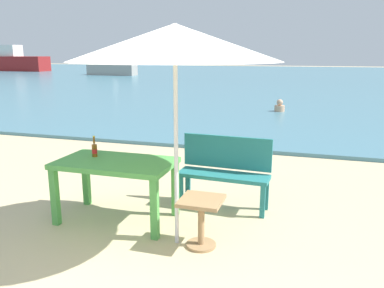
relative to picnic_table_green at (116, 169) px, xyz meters
The scene contains 10 objects.
ground_plane 1.65m from the picnic_table_green, 55.59° to the right, with size 120.00×120.00×0.00m, color #C6B287.
sea_water 28.77m from the picnic_table_green, 88.30° to the left, with size 120.00×50.00×0.08m, color teal.
picnic_table_green is the anchor object (origin of this frame).
beer_bottle_amber 0.40m from the picnic_table_green, 163.89° to the left, with size 0.07×0.07×0.26m.
patio_umbrella 1.76m from the picnic_table_green, 21.18° to the right, with size 2.10×2.10×2.30m.
side_table_wood 1.26m from the picnic_table_green, 16.72° to the right, with size 0.44×0.44×0.54m.
bench_teal_center 1.43m from the picnic_table_green, 35.06° to the left, with size 1.22×0.42×0.95m.
swimmer_person 9.42m from the picnic_table_green, 82.64° to the left, with size 0.34×0.34×0.41m.
boat_cargo_ship 42.28m from the picnic_table_green, 132.56° to the left, with size 7.46×2.03×2.71m.
boat_tanker 30.69m from the picnic_table_green, 118.62° to the left, with size 4.36×1.19×1.58m.
Camera 1 is at (1.34, -2.77, 2.03)m, focal length 36.31 mm.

